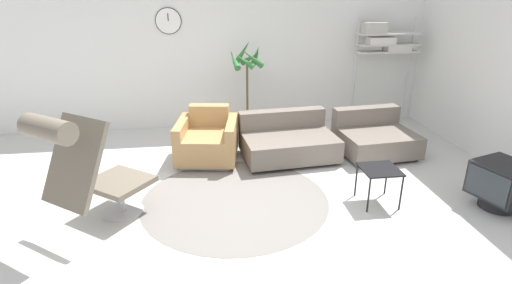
% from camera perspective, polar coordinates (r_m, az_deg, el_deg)
% --- Properties ---
extents(ground_plane, '(12.00, 12.00, 0.00)m').
position_cam_1_polar(ground_plane, '(4.71, -2.10, -7.98)').
color(ground_plane, silver).
extents(wall_back, '(12.00, 0.09, 2.80)m').
position_cam_1_polar(wall_back, '(6.89, -4.67, 13.67)').
color(wall_back, silver).
rests_on(wall_back, ground_plane).
extents(round_rug, '(2.16, 2.16, 0.01)m').
position_cam_1_polar(round_rug, '(4.67, -3.01, -8.22)').
color(round_rug, slate).
rests_on(round_rug, ground_plane).
extents(lounge_chair, '(1.09, 1.18, 1.27)m').
position_cam_1_polar(lounge_chair, '(4.14, -23.36, -2.66)').
color(lounge_chair, '#BCBCC1').
rests_on(lounge_chair, ground_plane).
extents(armchair_red, '(0.93, 0.96, 0.72)m').
position_cam_1_polar(armchair_red, '(5.65, -6.92, 0.11)').
color(armchair_red, silver).
rests_on(armchair_red, ground_plane).
extents(couch_low, '(1.37, 1.03, 0.62)m').
position_cam_1_polar(couch_low, '(5.73, 4.53, -0.03)').
color(couch_low, black).
rests_on(couch_low, ground_plane).
extents(couch_second, '(1.11, 1.00, 0.62)m').
position_cam_1_polar(couch_second, '(6.11, 16.54, 0.50)').
color(couch_second, black).
rests_on(couch_second, ground_plane).
extents(side_table, '(0.41, 0.41, 0.43)m').
position_cam_1_polar(side_table, '(4.65, 17.25, -4.16)').
color(side_table, black).
rests_on(side_table, ground_plane).
extents(crt_television, '(0.66, 0.67, 0.53)m').
position_cam_1_polar(crt_television, '(5.15, 31.70, -5.12)').
color(crt_television, black).
rests_on(crt_television, ground_plane).
extents(potted_plant, '(0.57, 0.54, 1.53)m').
position_cam_1_polar(potted_plant, '(6.48, -1.30, 7.41)').
color(potted_plant, silver).
rests_on(potted_plant, ground_plane).
extents(shelf_unit, '(1.04, 0.28, 1.83)m').
position_cam_1_polar(shelf_unit, '(7.23, 17.93, 13.55)').
color(shelf_unit, '#BCBCC1').
rests_on(shelf_unit, ground_plane).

